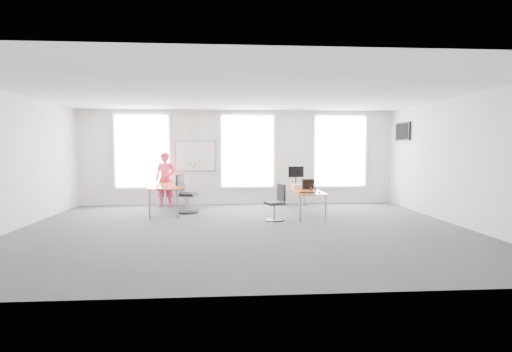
{
  "coord_description": "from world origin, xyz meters",
  "views": [
    {
      "loc": [
        -0.35,
        -8.74,
        1.8
      ],
      "look_at": [
        0.37,
        1.2,
        1.1
      ],
      "focal_mm": 28.0,
      "sensor_mm": 36.0,
      "label": 1
    }
  ],
  "objects": [
    {
      "name": "monitor",
      "position": [
        1.74,
        3.29,
        1.02
      ],
      "size": [
        0.5,
        0.21,
        0.56
      ],
      "rotation": [
        0.0,
        0.0,
        0.19
      ],
      "color": "black",
      "rests_on": "desk_right"
    },
    {
      "name": "desk_right",
      "position": [
        1.72,
        2.1,
        0.64
      ],
      "size": [
        0.75,
        2.8,
        0.68
      ],
      "color": "#BD4C1A",
      "rests_on": "ground"
    },
    {
      "name": "wall_left",
      "position": [
        -5.0,
        0.0,
        1.5
      ],
      "size": [
        0.0,
        10.0,
        10.0
      ],
      "primitive_type": "plane",
      "rotation": [
        1.57,
        0.0,
        1.57
      ],
      "color": "silver",
      "rests_on": "ground"
    },
    {
      "name": "headphones",
      "position": [
        1.9,
        1.57,
        0.73
      ],
      "size": [
        0.16,
        0.09,
        0.09
      ],
      "rotation": [
        0.0,
        0.0,
        0.16
      ],
      "color": "black",
      "rests_on": "desk_right"
    },
    {
      "name": "tv",
      "position": [
        4.95,
        3.0,
        2.3
      ],
      "size": [
        0.06,
        0.9,
        0.55
      ],
      "primitive_type": "cube",
      "color": "black",
      "rests_on": "wall_right"
    },
    {
      "name": "lens_cap",
      "position": [
        1.82,
        1.39,
        0.69
      ],
      "size": [
        0.06,
        0.06,
        0.01
      ],
      "primitive_type": "cylinder",
      "rotation": [
        0.0,
        0.0,
        -0.13
      ],
      "color": "black",
      "rests_on": "desk_right"
    },
    {
      "name": "wall_front",
      "position": [
        0.0,
        -4.0,
        1.5
      ],
      "size": [
        10.0,
        0.0,
        10.0
      ],
      "primitive_type": "plane",
      "rotation": [
        -1.57,
        0.0,
        0.0
      ],
      "color": "silver",
      "rests_on": "ground"
    },
    {
      "name": "wall_back",
      "position": [
        0.0,
        4.0,
        1.5
      ],
      "size": [
        10.0,
        0.0,
        10.0
      ],
      "primitive_type": "plane",
      "rotation": [
        1.57,
        0.0,
        0.0
      ],
      "color": "silver",
      "rests_on": "ground"
    },
    {
      "name": "laptop_sleeve",
      "position": [
        1.82,
        1.86,
        0.82
      ],
      "size": [
        0.35,
        0.24,
        0.28
      ],
      "rotation": [
        0.0,
        0.0,
        0.18
      ],
      "color": "black",
      "rests_on": "desk_right"
    },
    {
      "name": "wall_clock",
      "position": [
        -1.35,
        3.97,
        2.35
      ],
      "size": [
        0.3,
        0.04,
        0.3
      ],
      "primitive_type": "cylinder",
      "rotation": [
        1.57,
        0.0,
        0.0
      ],
      "color": "gray",
      "rests_on": "wall_back"
    },
    {
      "name": "window_mid",
      "position": [
        0.3,
        3.97,
        1.7
      ],
      "size": [
        1.6,
        0.06,
        2.2
      ],
      "primitive_type": "cube",
      "color": "silver",
      "rests_on": "wall_back"
    },
    {
      "name": "person",
      "position": [
        -2.25,
        3.58,
        0.84
      ],
      "size": [
        0.62,
        0.41,
        1.68
      ],
      "primitive_type": "imported",
      "rotation": [
        0.0,
        0.0,
        0.02
      ],
      "color": "#CD274D",
      "rests_on": "ground"
    },
    {
      "name": "chair_right",
      "position": [
        0.86,
        1.02,
        0.4
      ],
      "size": [
        0.52,
        0.52,
        0.9
      ],
      "rotation": [
        0.0,
        0.0,
        -1.24
      ],
      "color": "black",
      "rests_on": "ground"
    },
    {
      "name": "chair_left",
      "position": [
        -1.51,
        2.36,
        0.47
      ],
      "size": [
        0.6,
        0.6,
        1.07
      ],
      "rotation": [
        0.0,
        0.0,
        1.29
      ],
      "color": "black",
      "rests_on": "ground"
    },
    {
      "name": "wall_right",
      "position": [
        5.0,
        0.0,
        1.5
      ],
      "size": [
        0.0,
        10.0,
        10.0
      ],
      "primitive_type": "plane",
      "rotation": [
        1.57,
        0.0,
        -1.57
      ],
      "color": "silver",
      "rests_on": "ground"
    },
    {
      "name": "paper_stack",
      "position": [
        1.64,
        2.34,
        0.73
      ],
      "size": [
        0.32,
        0.26,
        0.1
      ],
      "primitive_type": "cube",
      "rotation": [
        0.0,
        0.0,
        0.13
      ],
      "color": "beige",
      "rests_on": "desk_right"
    },
    {
      "name": "keyboard",
      "position": [
        1.63,
        1.04,
        0.69
      ],
      "size": [
        0.4,
        0.15,
        0.02
      ],
      "primitive_type": "cube",
      "rotation": [
        0.0,
        0.0,
        -0.02
      ],
      "color": "black",
      "rests_on": "desk_right"
    },
    {
      "name": "ceiling",
      "position": [
        0.0,
        0.0,
        3.0
      ],
      "size": [
        10.0,
        10.0,
        0.0
      ],
      "primitive_type": "plane",
      "rotation": [
        3.14,
        0.0,
        0.0
      ],
      "color": "silver",
      "rests_on": "ground"
    },
    {
      "name": "floor",
      "position": [
        0.0,
        0.0,
        0.0
      ],
      "size": [
        10.0,
        10.0,
        0.0
      ],
      "primitive_type": "plane",
      "color": "#2B2B30",
      "rests_on": "ground"
    },
    {
      "name": "mouse",
      "position": [
        1.93,
        0.98,
        0.7
      ],
      "size": [
        0.09,
        0.12,
        0.04
      ],
      "primitive_type": "ellipsoid",
      "rotation": [
        0.0,
        0.0,
        0.27
      ],
      "color": "black",
      "rests_on": "desk_right"
    },
    {
      "name": "window_left",
      "position": [
        -3.0,
        3.97,
        1.7
      ],
      "size": [
        1.6,
        0.06,
        2.2
      ],
      "primitive_type": "cube",
      "color": "silver",
      "rests_on": "wall_back"
    },
    {
      "name": "window_right",
      "position": [
        3.3,
        3.97,
        1.7
      ],
      "size": [
        1.6,
        0.06,
        2.2
      ],
      "primitive_type": "cube",
      "color": "silver",
      "rests_on": "wall_back"
    },
    {
      "name": "whiteboard",
      "position": [
        -1.35,
        3.97,
        1.55
      ],
      "size": [
        1.2,
        0.03,
        0.9
      ],
      "primitive_type": "cube",
      "color": "white",
      "rests_on": "wall_back"
    },
    {
      "name": "desk_left",
      "position": [
        -1.99,
        2.56,
        0.69
      ],
      "size": [
        0.83,
        2.08,
        0.76
      ],
      "color": "#BD4C1A",
      "rests_on": "ground"
    }
  ]
}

